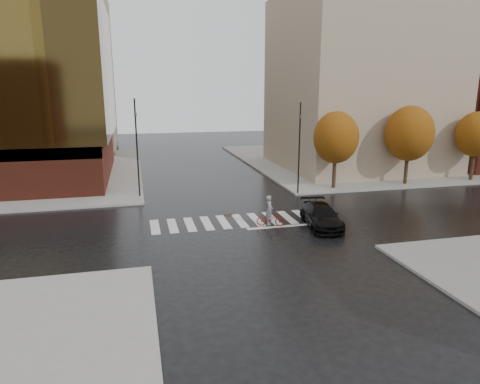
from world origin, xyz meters
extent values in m
plane|color=black|center=(0.00, 0.00, 0.00)|extent=(120.00, 120.00, 0.00)
cube|color=gray|center=(21.00, 21.00, 0.07)|extent=(30.00, 30.00, 0.15)
cube|color=silver|center=(0.00, 0.50, 0.01)|extent=(12.00, 3.00, 0.01)
cube|color=gray|center=(17.00, 17.00, 9.15)|extent=(16.00, 16.00, 18.00)
cube|color=gray|center=(-16.00, 37.00, 10.15)|extent=(14.00, 12.00, 20.00)
cylinder|color=#2E2214|center=(10.00, 7.40, 1.55)|extent=(0.32, 0.32, 2.80)
ellipsoid|color=#96470E|center=(10.00, 7.40, 4.47)|extent=(3.80, 3.80, 4.37)
cylinder|color=#2E2214|center=(17.00, 7.40, 1.55)|extent=(0.32, 0.32, 2.80)
ellipsoid|color=#96470E|center=(17.00, 7.40, 4.63)|extent=(4.20, 4.20, 4.83)
cylinder|color=#2E2214|center=(24.00, 7.40, 1.55)|extent=(0.32, 0.32, 2.80)
ellipsoid|color=#96470E|center=(24.00, 7.40, 4.39)|extent=(3.60, 3.60, 4.14)
imported|color=black|center=(4.70, -1.80, 0.69)|extent=(2.59, 4.97, 1.38)
imported|color=maroon|center=(1.63, -1.00, 0.46)|extent=(1.84, 1.14, 0.91)
imported|color=gray|center=(1.53, -1.00, 1.05)|extent=(0.64, 0.79, 1.86)
cylinder|color=black|center=(-6.30, 8.29, 3.95)|extent=(0.12, 0.12, 7.60)
imported|color=black|center=(-6.30, 8.29, 6.71)|extent=(0.23, 0.21, 0.95)
cylinder|color=black|center=(6.30, 6.30, 3.79)|extent=(0.12, 0.12, 7.27)
imported|color=black|center=(6.30, 6.30, 6.42)|extent=(0.17, 0.20, 0.91)
cylinder|color=#CBD10C|center=(-10.00, 10.00, 0.44)|extent=(0.23, 0.23, 0.58)
sphere|color=#CBD10C|center=(-10.00, 10.00, 0.73)|extent=(0.25, 0.25, 0.25)
cylinder|color=#4C2C1B|center=(-0.49, 2.00, 0.01)|extent=(0.69, 0.69, 0.01)
camera|label=1|loc=(-6.39, -25.59, 8.44)|focal=32.00mm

